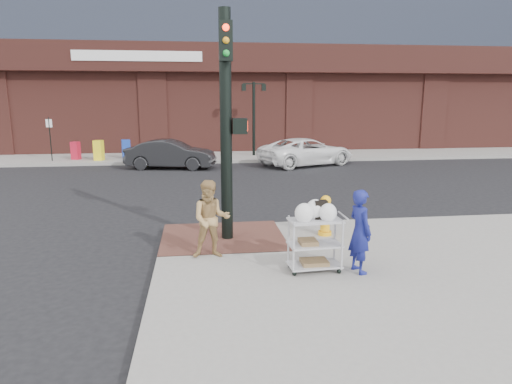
{
  "coord_description": "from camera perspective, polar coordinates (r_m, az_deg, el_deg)",
  "views": [
    {
      "loc": [
        -1.13,
        -9.24,
        3.31
      ],
      "look_at": [
        0.14,
        0.62,
        1.25
      ],
      "focal_mm": 32.0,
      "sensor_mm": 36.0,
      "label": 1
    }
  ],
  "objects": [
    {
      "name": "traffic_signal_pole",
      "position": [
        10.05,
        -3.64,
        8.95
      ],
      "size": [
        0.61,
        0.51,
        5.0
      ],
      "color": "black",
      "rests_on": "sidewalk_near"
    },
    {
      "name": "newsbox_red",
      "position": [
        25.56,
        -21.61,
        4.83
      ],
      "size": [
        0.47,
        0.45,
        0.92
      ],
      "primitive_type": "cube",
      "rotation": [
        0.0,
        0.0,
        -0.3
      ],
      "color": "#B8152C",
      "rests_on": "sidewalk_far"
    },
    {
      "name": "sidewalk_far",
      "position": [
        43.56,
        11.0,
        7.24
      ],
      "size": [
        65.0,
        36.0,
        0.15
      ],
      "primitive_type": "cube",
      "color": "gray",
      "rests_on": "ground"
    },
    {
      "name": "sedan_dark",
      "position": [
        22.03,
        -10.63,
        4.67
      ],
      "size": [
        4.37,
        2.24,
        1.37
      ],
      "primitive_type": "imported",
      "rotation": [
        0.0,
        0.0,
        1.37
      ],
      "color": "black",
      "rests_on": "ground"
    },
    {
      "name": "fire_hydrant",
      "position": [
        10.75,
        8.66,
        -2.84
      ],
      "size": [
        0.45,
        0.31,
        0.95
      ],
      "color": "#FFB315",
      "rests_on": "sidewalk_near"
    },
    {
      "name": "woman_blue",
      "position": [
        8.54,
        12.87,
        -4.81
      ],
      "size": [
        0.49,
        0.64,
        1.55
      ],
      "primitive_type": "imported",
      "rotation": [
        0.0,
        0.0,
        1.81
      ],
      "color": "navy",
      "rests_on": "sidewalk_near"
    },
    {
      "name": "pedestrian_tan",
      "position": [
        9.13,
        -5.65,
        -3.41
      ],
      "size": [
        0.77,
        0.6,
        1.58
      ],
      "primitive_type": "imported",
      "rotation": [
        0.0,
        0.0,
        -0.0
      ],
      "color": "#AA8550",
      "rests_on": "sidewalk_near"
    },
    {
      "name": "lamp_post",
      "position": [
        25.44,
        -0.28,
        10.15
      ],
      "size": [
        1.32,
        0.22,
        4.0
      ],
      "color": "black",
      "rests_on": "sidewalk_far"
    },
    {
      "name": "parking_sign",
      "position": [
        25.42,
        -24.32,
        6.03
      ],
      "size": [
        0.05,
        0.05,
        2.2
      ],
      "primitive_type": "cylinder",
      "color": "black",
      "rests_on": "sidewalk_far"
    },
    {
      "name": "minivan_white",
      "position": [
        22.9,
        6.34,
        5.03
      ],
      "size": [
        5.34,
        3.91,
        1.35
      ],
      "primitive_type": "imported",
      "rotation": [
        0.0,
        0.0,
        1.96
      ],
      "color": "white",
      "rests_on": "ground"
    },
    {
      "name": "newsbox_yellow",
      "position": [
        24.82,
        -19.06,
        4.95
      ],
      "size": [
        0.5,
        0.47,
        1.02
      ],
      "primitive_type": "cube",
      "rotation": [
        0.0,
        0.0,
        -0.22
      ],
      "color": "yellow",
      "rests_on": "sidewalk_far"
    },
    {
      "name": "ground",
      "position": [
        9.88,
        -0.34,
        -7.87
      ],
      "size": [
        220.0,
        220.0,
        0.0
      ],
      "primitive_type": "plane",
      "color": "black",
      "rests_on": "ground"
    },
    {
      "name": "utility_cart",
      "position": [
        8.49,
        7.37,
        -5.92
      ],
      "size": [
        0.99,
        0.6,
        1.33
      ],
      "color": "#A9A9AF",
      "rests_on": "sidewalk_near"
    },
    {
      "name": "newsbox_blue",
      "position": [
        25.13,
        -15.93,
        5.18
      ],
      "size": [
        0.5,
        0.47,
        1.0
      ],
      "primitive_type": "cube",
      "rotation": [
        0.0,
        0.0,
        0.25
      ],
      "color": "#193BA8",
      "rests_on": "sidewalk_far"
    },
    {
      "name": "brick_curb_ramp",
      "position": [
        10.63,
        -4.17,
        -5.58
      ],
      "size": [
        2.8,
        2.4,
        0.01
      ],
      "primitive_type": "cube",
      "color": "#4E2D25",
      "rests_on": "sidewalk_near"
    }
  ]
}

